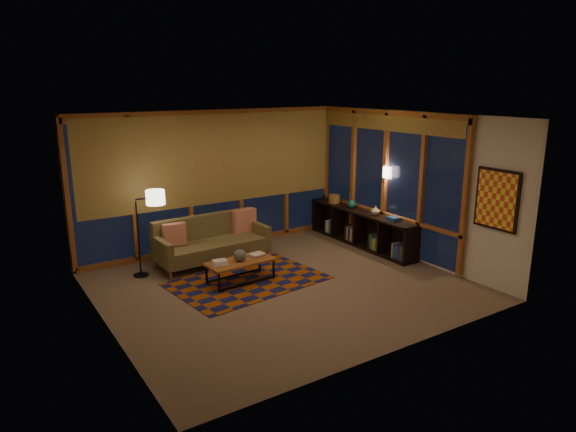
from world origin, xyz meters
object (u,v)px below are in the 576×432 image
sofa (212,241)px  coffee_table (241,271)px  floor_lamp (138,235)px  bookshelf (361,228)px

sofa → coffee_table: (-0.02, -1.11, -0.23)m
sofa → floor_lamp: (-1.31, 0.07, 0.32)m
sofa → coffee_table: size_ratio=1.80×
sofa → coffee_table: bearing=-93.0°
bookshelf → floor_lamp: bearing=170.5°
coffee_table → floor_lamp: floor_lamp is taller
coffee_table → bookshelf: bearing=5.9°
sofa → floor_lamp: floor_lamp is taller
floor_lamp → sofa: bearing=-3.5°
sofa → bookshelf: size_ratio=0.71×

